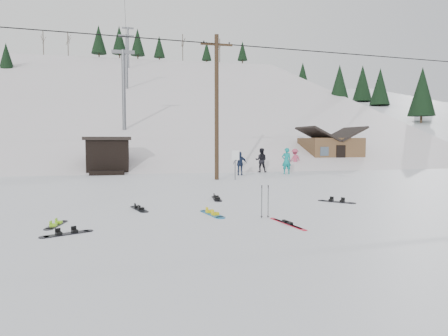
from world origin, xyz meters
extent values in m
plane|color=silver|center=(0.00, 0.00, 0.00)|extent=(200.00, 200.00, 0.00)
cube|color=silver|center=(0.00, 55.00, -12.00)|extent=(60.00, 85.24, 65.97)
cube|color=silver|center=(38.00, 50.00, -11.00)|extent=(45.66, 93.98, 54.59)
cylinder|color=#3A2819|center=(2.00, 14.00, 4.50)|extent=(0.26, 0.26, 9.00)
cube|color=#3A2819|center=(2.00, 14.00, 8.40)|extent=(2.00, 0.12, 0.12)
cylinder|color=black|center=(2.00, 14.00, 8.52)|extent=(0.08, 0.08, 0.12)
cylinder|color=#595B60|center=(3.10, 13.60, 0.90)|extent=(0.07, 0.07, 1.80)
cube|color=white|center=(3.10, 13.56, 1.55)|extent=(0.50, 0.04, 0.60)
cube|color=black|center=(-5.00, 21.00, 1.25)|extent=(3.00, 3.00, 2.50)
cube|color=black|center=(-5.00, 21.00, 2.62)|extent=(3.40, 3.40, 0.25)
cube|color=black|center=(-5.00, 19.20, 0.15)|extent=(2.40, 1.20, 0.30)
cylinder|color=#595B60|center=(-4.00, 30.00, 7.25)|extent=(0.36, 0.36, 8.00)
cube|color=#595B60|center=(-4.00, 30.00, 11.05)|extent=(2.20, 0.30, 0.30)
cylinder|color=#595B60|center=(-4.00, 50.00, 13.75)|extent=(0.36, 0.36, 8.00)
cube|color=#595B60|center=(-4.00, 50.00, 17.55)|extent=(2.20, 0.30, 0.30)
cylinder|color=#595B60|center=(-4.00, 70.00, 20.25)|extent=(0.36, 0.36, 8.00)
cube|color=#595B60|center=(-4.00, 70.00, 24.05)|extent=(2.20, 0.30, 0.30)
cube|color=brown|center=(15.00, 24.00, 1.35)|extent=(5.00, 4.00, 2.70)
cube|color=black|center=(13.65, 24.00, 3.05)|extent=(2.69, 4.40, 1.43)
cube|color=black|center=(16.35, 24.00, 3.05)|extent=(2.69, 4.40, 1.43)
cube|color=black|center=(15.00, 21.98, 1.10)|extent=(0.90, 0.06, 1.90)
cube|color=#196BA5|center=(-0.53, 2.39, 0.01)|extent=(0.59, 1.39, 0.03)
cylinder|color=#196BA5|center=(-0.68, 3.05, 0.01)|extent=(0.31, 0.31, 0.03)
cylinder|color=#196BA5|center=(-0.39, 1.73, 0.01)|extent=(0.31, 0.31, 0.03)
cube|color=#D9BD0B|center=(-0.59, 2.63, 0.07)|extent=(0.25, 0.21, 0.09)
cube|color=#D9BD0B|center=(-0.48, 2.15, 0.07)|extent=(0.25, 0.21, 0.09)
cube|color=#A91125|center=(1.36, 0.29, 0.01)|extent=(0.40, 1.72, 0.02)
cube|color=black|center=(1.36, 0.29, 0.06)|extent=(0.14, 0.32, 0.08)
cube|color=#A91125|center=(1.33, 0.46, 0.01)|extent=(0.40, 1.72, 0.02)
cube|color=black|center=(1.33, 0.46, 0.06)|extent=(0.14, 0.32, 0.08)
cylinder|color=black|center=(0.89, 1.44, 0.52)|extent=(0.02, 0.02, 1.03)
cylinder|color=black|center=(0.89, 1.44, 0.05)|extent=(0.08, 0.08, 0.01)
cylinder|color=black|center=(0.89, 1.44, 1.01)|extent=(0.03, 0.03, 0.09)
cylinder|color=black|center=(1.11, 1.44, 0.52)|extent=(0.02, 0.02, 1.03)
cylinder|color=black|center=(1.11, 1.44, 0.05)|extent=(0.08, 0.08, 0.01)
cylinder|color=black|center=(1.11, 1.44, 1.01)|extent=(0.03, 0.03, 0.09)
cube|color=black|center=(-4.83, 0.46, 0.01)|extent=(1.14, 0.73, 0.02)
cylinder|color=black|center=(-4.32, 0.71, 0.01)|extent=(0.26, 0.26, 0.02)
cylinder|color=black|center=(-5.34, 0.21, 0.01)|extent=(0.26, 0.26, 0.02)
cube|color=black|center=(-4.65, 0.55, 0.06)|extent=(0.21, 0.23, 0.07)
cube|color=black|center=(-5.02, 0.37, 0.06)|extent=(0.21, 0.23, 0.07)
cube|color=black|center=(-2.92, 3.92, 0.01)|extent=(0.62, 1.29, 0.03)
cylinder|color=black|center=(-3.09, 4.52, 0.01)|extent=(0.29, 0.29, 0.03)
cylinder|color=black|center=(-2.74, 3.32, 0.01)|extent=(0.29, 0.29, 0.03)
cube|color=black|center=(-2.98, 4.14, 0.07)|extent=(0.24, 0.21, 0.08)
cube|color=black|center=(-2.85, 3.70, 0.07)|extent=(0.24, 0.21, 0.08)
cube|color=black|center=(-5.32, 1.70, 0.01)|extent=(0.46, 1.13, 0.02)
cylinder|color=black|center=(-5.21, 2.24, 0.01)|extent=(0.25, 0.25, 0.02)
cylinder|color=black|center=(-5.43, 1.17, 0.01)|extent=(0.25, 0.25, 0.02)
cube|color=#84CF18|center=(-5.28, 1.90, 0.06)|extent=(0.20, 0.17, 0.07)
cube|color=#84CF18|center=(-5.36, 1.51, 0.06)|extent=(0.20, 0.17, 0.07)
cube|color=black|center=(4.86, 3.92, 0.01)|extent=(1.08, 1.11, 0.03)
cylinder|color=black|center=(5.30, 3.47, 0.01)|extent=(0.29, 0.29, 0.03)
cylinder|color=black|center=(4.43, 4.38, 0.01)|extent=(0.29, 0.29, 0.03)
cube|color=black|center=(5.02, 3.76, 0.07)|extent=(0.26, 0.26, 0.08)
cube|color=black|center=(4.71, 4.09, 0.07)|extent=(0.26, 0.26, 0.08)
cube|color=black|center=(0.31, 5.80, 0.01)|extent=(0.44, 1.37, 0.03)
cylinder|color=black|center=(0.38, 6.47, 0.01)|extent=(0.31, 0.31, 0.03)
cylinder|color=black|center=(0.25, 5.13, 0.01)|extent=(0.31, 0.31, 0.03)
cube|color=black|center=(0.34, 6.04, 0.07)|extent=(0.24, 0.19, 0.09)
cube|color=black|center=(0.29, 5.56, 0.07)|extent=(0.24, 0.19, 0.09)
imported|color=#0D8281|center=(7.90, 17.10, 0.96)|extent=(0.73, 0.51, 1.93)
imported|color=black|center=(6.53, 18.92, 0.94)|extent=(1.11, 1.01, 1.87)
imported|color=#BB4261|center=(10.30, 21.26, 0.88)|extent=(1.27, 0.94, 1.75)
imported|color=#19243F|center=(4.25, 16.68, 0.84)|extent=(1.06, 0.66, 1.68)
camera|label=1|loc=(-3.04, -10.61, 2.49)|focal=32.00mm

